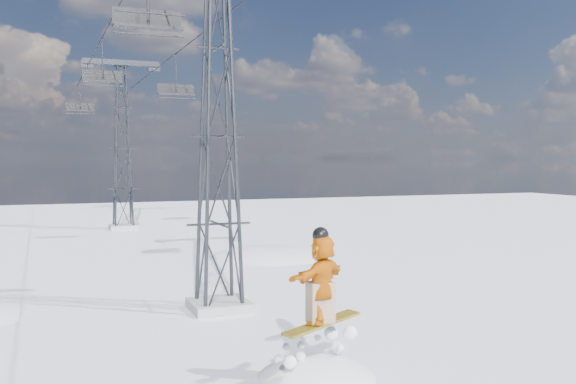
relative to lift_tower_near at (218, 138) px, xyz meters
name	(u,v)px	position (x,y,z in m)	size (l,w,h in m)	color
lift_tower_near	(218,138)	(0.00, 0.00, 0.00)	(5.20, 1.80, 11.43)	#999999
lift_tower_far	(122,149)	(0.00, 25.00, 0.00)	(5.20, 1.80, 11.43)	#999999
haul_cables	(155,32)	(0.00, 11.50, 5.38)	(4.46, 51.00, 0.06)	black
lift_chair_near	(148,21)	(-2.20, -0.34, 3.39)	(2.01, 0.58, 2.49)	black
lift_chair_mid	(176,90)	(2.20, 17.59, 3.29)	(2.10, 0.60, 2.61)	black
lift_chair_far	(103,77)	(-2.20, 14.13, 3.44)	(1.96, 0.56, 2.43)	black
lift_chair_extra	(80,108)	(-2.20, 33.38, 3.31)	(2.08, 0.60, 2.58)	black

